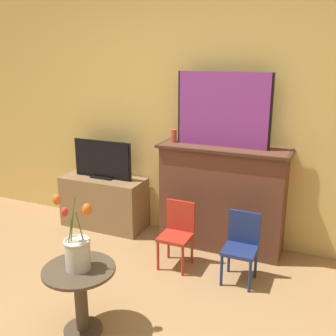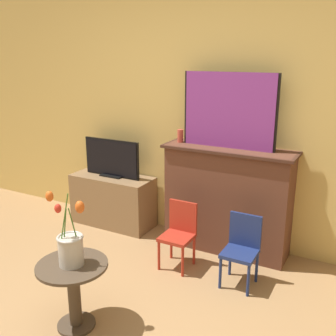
# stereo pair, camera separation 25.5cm
# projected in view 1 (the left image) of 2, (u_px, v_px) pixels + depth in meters

# --- Properties ---
(wall_back) EXTENTS (8.00, 0.06, 2.70)m
(wall_back) POSITION_uv_depth(u_px,v_px,m) (196.00, 104.00, 3.81)
(wall_back) COLOR #E0BC66
(wall_back) RESTS_ON ground
(fireplace_mantel) EXTENTS (1.22, 0.38, 1.00)m
(fireplace_mantel) POSITION_uv_depth(u_px,v_px,m) (222.00, 197.00, 3.73)
(fireplace_mantel) COLOR brown
(fireplace_mantel) RESTS_ON ground
(painting) EXTENTS (0.87, 0.03, 0.67)m
(painting) POSITION_uv_depth(u_px,v_px,m) (223.00, 110.00, 3.51)
(painting) COLOR black
(painting) RESTS_ON fireplace_mantel
(mantel_candle) EXTENTS (0.06, 0.06, 0.12)m
(mantel_candle) POSITION_uv_depth(u_px,v_px,m) (174.00, 136.00, 3.77)
(mantel_candle) COLOR #CC4C3D
(mantel_candle) RESTS_ON fireplace_mantel
(tv_stand) EXTENTS (0.90, 0.39, 0.55)m
(tv_stand) POSITION_uv_depth(u_px,v_px,m) (104.00, 202.00, 4.26)
(tv_stand) COLOR olive
(tv_stand) RESTS_ON ground
(tv_monitor) EXTENTS (0.67, 0.12, 0.40)m
(tv_monitor) POSITION_uv_depth(u_px,v_px,m) (102.00, 160.00, 4.13)
(tv_monitor) COLOR black
(tv_monitor) RESTS_ON tv_stand
(chair_red) EXTENTS (0.26, 0.26, 0.58)m
(chair_red) POSITION_uv_depth(u_px,v_px,m) (177.00, 231.00, 3.45)
(chair_red) COLOR #B22D1E
(chair_red) RESTS_ON ground
(chair_blue) EXTENTS (0.26, 0.26, 0.58)m
(chair_blue) POSITION_uv_depth(u_px,v_px,m) (241.00, 243.00, 3.22)
(chair_blue) COLOR navy
(chair_blue) RESTS_ON ground
(side_table) EXTENTS (0.48, 0.48, 0.48)m
(side_table) POSITION_uv_depth(u_px,v_px,m) (80.00, 290.00, 2.60)
(side_table) COLOR #4C3D2D
(side_table) RESTS_ON ground
(vase_tulips) EXTENTS (0.18, 0.19, 0.53)m
(vase_tulips) POSITION_uv_depth(u_px,v_px,m) (77.00, 249.00, 2.52)
(vase_tulips) COLOR beige
(vase_tulips) RESTS_ON side_table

